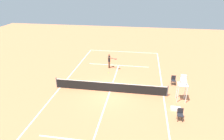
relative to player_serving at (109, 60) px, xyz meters
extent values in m
plane|color=#D37A4C|center=(-0.99, 5.59, -1.05)|extent=(60.00, 60.00, 0.00)
cube|color=white|center=(-0.99, -6.37, -1.04)|extent=(9.93, 0.10, 0.01)
cube|color=white|center=(-5.96, 5.59, -1.04)|extent=(0.10, 23.92, 0.01)
cube|color=white|center=(3.97, 5.59, -1.04)|extent=(0.10, 23.92, 0.01)
cube|color=white|center=(-0.99, -0.99, -1.04)|extent=(7.45, 0.10, 0.01)
cube|color=white|center=(-0.99, 5.59, -1.04)|extent=(0.10, 13.16, 0.01)
cylinder|color=#4C4C51|center=(-6.26, 5.59, -0.51)|extent=(0.10, 0.10, 1.07)
cylinder|color=#4C4C51|center=(4.27, 5.59, -0.51)|extent=(0.10, 0.10, 1.07)
cube|color=black|center=(-0.99, 5.59, -0.59)|extent=(10.53, 0.03, 0.91)
cube|color=white|center=(-0.99, 5.59, -0.12)|extent=(10.53, 0.04, 0.06)
cylinder|color=brown|center=(0.01, -0.12, -0.64)|extent=(0.12, 0.12, 0.82)
cylinder|color=brown|center=(0.08, 0.07, -0.64)|extent=(0.12, 0.12, 0.82)
cylinder|color=black|center=(0.05, -0.03, 0.09)|extent=(0.28, 0.28, 0.64)
sphere|color=brown|center=(0.05, -0.03, 0.59)|extent=(0.23, 0.23, 0.23)
cylinder|color=brown|center=(-0.02, -0.20, 0.12)|extent=(0.09, 0.09, 0.57)
cylinder|color=brown|center=(-0.15, 0.25, 0.33)|extent=(0.56, 0.29, 0.09)
cylinder|color=black|center=(-0.54, 0.40, 0.33)|extent=(0.26, 0.13, 0.04)
ellipsoid|color=red|center=(-0.81, 0.50, 0.33)|extent=(0.40, 0.38, 0.04)
sphere|color=#CCE033|center=(-0.11, 1.46, -1.01)|extent=(0.07, 0.07, 0.07)
cylinder|color=silver|center=(-7.71, 6.46, -0.27)|extent=(0.07, 0.07, 1.55)
cylinder|color=silver|center=(-7.01, 6.46, -0.27)|extent=(0.07, 0.07, 1.55)
cylinder|color=silver|center=(-7.71, 5.76, -0.27)|extent=(0.07, 0.07, 1.55)
cylinder|color=silver|center=(-7.01, 5.76, -0.27)|extent=(0.07, 0.07, 1.55)
cube|color=silver|center=(-7.36, 6.11, 0.53)|extent=(0.80, 0.80, 0.06)
cube|color=silver|center=(-7.36, 6.11, 0.76)|extent=(0.50, 0.44, 0.40)
cube|color=silver|center=(-7.36, 5.91, 1.11)|extent=(0.50, 0.06, 0.50)
cylinder|color=#262626|center=(-7.05, 9.17, -0.82)|extent=(0.04, 0.04, 0.45)
cylinder|color=#262626|center=(-6.70, 9.17, -0.82)|extent=(0.04, 0.04, 0.45)
cylinder|color=#262626|center=(-7.05, 8.82, -0.82)|extent=(0.04, 0.04, 0.45)
cylinder|color=#262626|center=(-6.70, 8.82, -0.82)|extent=(0.04, 0.04, 0.45)
cube|color=#232328|center=(-6.88, 8.99, -0.57)|extent=(0.44, 0.44, 0.06)
cube|color=#232328|center=(-6.88, 8.77, -0.32)|extent=(0.44, 0.04, 0.44)
cylinder|color=#262626|center=(-7.23, 3.43, -0.82)|extent=(0.04, 0.04, 0.45)
cylinder|color=#262626|center=(-6.88, 3.43, -0.82)|extent=(0.04, 0.04, 0.45)
cylinder|color=#262626|center=(-7.23, 3.07, -0.82)|extent=(0.04, 0.04, 0.45)
cylinder|color=#262626|center=(-6.88, 3.07, -0.82)|extent=(0.04, 0.04, 0.45)
cube|color=#232328|center=(-7.05, 3.25, -0.57)|extent=(0.44, 0.44, 0.06)
cube|color=#232328|center=(-7.05, 3.03, -0.32)|extent=(0.44, 0.04, 0.44)
cube|color=white|center=(-6.73, 7.72, -0.90)|extent=(0.76, 0.32, 0.30)
camera|label=1|loc=(-3.80, 21.82, 8.48)|focal=32.06mm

